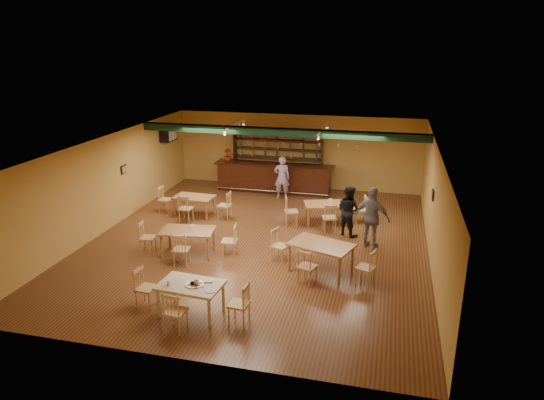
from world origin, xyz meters
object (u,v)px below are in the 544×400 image
(dining_table_a, at_px, (194,206))
(dining_table_d, at_px, (321,258))
(near_table, at_px, (191,299))
(dining_table_b, at_px, (326,213))
(patron_bar, at_px, (282,177))
(patron_right_a, at_px, (348,210))
(dining_table_c, at_px, (188,242))
(bar_counter, at_px, (274,178))

(dining_table_a, bearing_deg, dining_table_d, -31.08)
(dining_table_a, bearing_deg, near_table, -65.10)
(dining_table_b, relative_size, patron_bar, 0.85)
(dining_table_a, distance_m, dining_table_d, 5.98)
(dining_table_a, relative_size, dining_table_b, 0.96)
(patron_right_a, bearing_deg, dining_table_d, 113.97)
(dining_table_a, xyz_separation_m, dining_table_c, (1.10, -3.14, 0.03))
(dining_table_b, distance_m, dining_table_c, 4.86)
(dining_table_b, height_order, patron_right_a, patron_right_a)
(dining_table_b, xyz_separation_m, patron_right_a, (0.80, -0.80, 0.45))
(patron_right_a, bearing_deg, bar_counter, -17.14)
(patron_right_a, bearing_deg, dining_table_c, 63.96)
(patron_bar, bearing_deg, dining_table_b, 119.76)
(dining_table_c, distance_m, near_table, 3.29)
(dining_table_b, distance_m, patron_bar, 3.13)
(bar_counter, relative_size, dining_table_a, 3.53)
(dining_table_b, xyz_separation_m, dining_table_c, (-3.48, -3.39, 0.02))
(dining_table_b, xyz_separation_m, near_table, (-2.14, -6.39, 0.02))
(dining_table_c, xyz_separation_m, patron_right_a, (4.28, 2.59, 0.43))
(dining_table_d, xyz_separation_m, patron_bar, (-2.39, 5.96, 0.43))
(dining_table_c, distance_m, patron_right_a, 5.02)
(near_table, height_order, patron_right_a, patron_right_a)
(bar_counter, relative_size, patron_right_a, 2.98)
(patron_right_a, bearing_deg, dining_table_b, -12.18)
(dining_table_d, bearing_deg, patron_bar, 130.87)
(dining_table_a, relative_size, near_table, 0.97)
(dining_table_a, bearing_deg, dining_table_c, -67.47)
(dining_table_a, xyz_separation_m, dining_table_b, (4.58, 0.25, 0.01))
(bar_counter, relative_size, dining_table_c, 3.22)
(dining_table_a, xyz_separation_m, patron_bar, (2.55, 2.59, 0.49))
(bar_counter, height_order, dining_table_c, bar_counter)
(dining_table_b, xyz_separation_m, patron_bar, (-2.03, 2.34, 0.48))
(patron_bar, distance_m, patron_right_a, 4.23)
(near_table, bearing_deg, dining_table_a, 116.20)
(near_table, bearing_deg, dining_table_b, 76.09)
(patron_bar, xyz_separation_m, patron_right_a, (2.83, -3.14, -0.03))
(bar_counter, distance_m, dining_table_b, 4.06)
(patron_bar, bearing_deg, near_table, 78.11)
(bar_counter, bearing_deg, dining_table_d, -66.92)
(bar_counter, distance_m, patron_right_a, 5.19)
(dining_table_a, height_order, patron_bar, patron_bar)
(bar_counter, xyz_separation_m, patron_right_a, (3.33, -3.97, 0.24))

